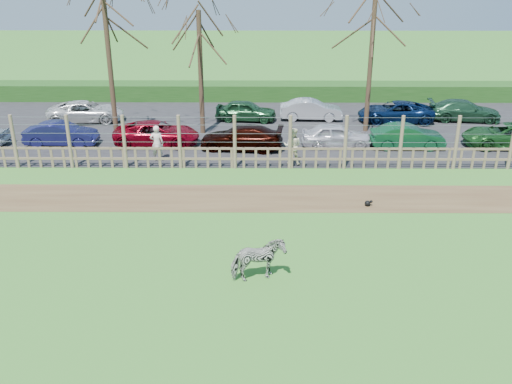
{
  "coord_description": "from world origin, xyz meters",
  "views": [
    {
      "loc": [
        1.14,
        -16.61,
        9.05
      ],
      "look_at": [
        1.0,
        2.5,
        1.1
      ],
      "focal_mm": 40.0,
      "sensor_mm": 36.0,
      "label": 1
    }
  ],
  "objects_px": {
    "tree_left": "(106,30)",
    "car_1": "(61,134)",
    "car_11": "(311,110)",
    "car_6": "(507,135)",
    "car_3": "(241,137)",
    "crow": "(368,203)",
    "car_4": "(336,135)",
    "car_8": "(86,112)",
    "visitor_b": "(293,146)",
    "car_12": "(396,112)",
    "tree_right": "(373,34)",
    "car_5": "(407,136)",
    "car_13": "(464,110)",
    "car_2": "(157,133)",
    "visitor_a": "(157,143)",
    "zebra": "(258,260)",
    "tree_mid": "(200,43)",
    "car_10": "(246,111)"
  },
  "relations": [
    {
      "from": "visitor_a",
      "to": "car_3",
      "type": "bearing_deg",
      "value": -158.19
    },
    {
      "from": "crow",
      "to": "car_5",
      "type": "xyz_separation_m",
      "value": [
        3.2,
        7.2,
        0.52
      ]
    },
    {
      "from": "tree_left",
      "to": "car_5",
      "type": "height_order",
      "value": "tree_left"
    },
    {
      "from": "visitor_b",
      "to": "car_3",
      "type": "bearing_deg",
      "value": -30.82
    },
    {
      "from": "car_4",
      "to": "car_6",
      "type": "xyz_separation_m",
      "value": [
        8.63,
        0.05,
        0.0
      ]
    },
    {
      "from": "tree_left",
      "to": "visitor_b",
      "type": "bearing_deg",
      "value": -23.5
    },
    {
      "from": "tree_right",
      "to": "crow",
      "type": "bearing_deg",
      "value": -99.11
    },
    {
      "from": "car_1",
      "to": "car_12",
      "type": "bearing_deg",
      "value": -76.03
    },
    {
      "from": "crow",
      "to": "car_4",
      "type": "bearing_deg",
      "value": 92.81
    },
    {
      "from": "zebra",
      "to": "car_11",
      "type": "bearing_deg",
      "value": -28.26
    },
    {
      "from": "tree_left",
      "to": "car_1",
      "type": "height_order",
      "value": "tree_left"
    },
    {
      "from": "car_11",
      "to": "car_12",
      "type": "relative_size",
      "value": 0.84
    },
    {
      "from": "zebra",
      "to": "car_3",
      "type": "bearing_deg",
      "value": -14.6
    },
    {
      "from": "car_3",
      "to": "car_4",
      "type": "bearing_deg",
      "value": 101.46
    },
    {
      "from": "tree_right",
      "to": "car_4",
      "type": "distance_m",
      "value": 5.79
    },
    {
      "from": "tree_right",
      "to": "car_2",
      "type": "xyz_separation_m",
      "value": [
        -11.14,
        -2.63,
        -4.6
      ]
    },
    {
      "from": "visitor_b",
      "to": "car_1",
      "type": "height_order",
      "value": "visitor_b"
    },
    {
      "from": "zebra",
      "to": "car_2",
      "type": "bearing_deg",
      "value": 3.09
    },
    {
      "from": "car_2",
      "to": "visitor_a",
      "type": "bearing_deg",
      "value": -169.81
    },
    {
      "from": "tree_right",
      "to": "car_13",
      "type": "bearing_deg",
      "value": 19.46
    },
    {
      "from": "zebra",
      "to": "car_13",
      "type": "relative_size",
      "value": 0.38
    },
    {
      "from": "tree_mid",
      "to": "zebra",
      "type": "xyz_separation_m",
      "value": [
        3.09,
        -15.26,
        -4.2
      ]
    },
    {
      "from": "zebra",
      "to": "crow",
      "type": "xyz_separation_m",
      "value": [
        4.26,
        5.5,
        -0.55
      ]
    },
    {
      "from": "car_10",
      "to": "car_12",
      "type": "distance_m",
      "value": 8.71
    },
    {
      "from": "visitor_b",
      "to": "car_12",
      "type": "bearing_deg",
      "value": -120.25
    },
    {
      "from": "car_1",
      "to": "car_3",
      "type": "relative_size",
      "value": 0.88
    },
    {
      "from": "crow",
      "to": "car_12",
      "type": "xyz_separation_m",
      "value": [
        3.66,
        12.05,
        0.52
      ]
    },
    {
      "from": "visitor_b",
      "to": "car_6",
      "type": "distance_m",
      "value": 11.29
    },
    {
      "from": "tree_right",
      "to": "car_6",
      "type": "relative_size",
      "value": 1.7
    },
    {
      "from": "tree_right",
      "to": "car_11",
      "type": "xyz_separation_m",
      "value": [
        -2.85,
        2.29,
        -4.6
      ]
    },
    {
      "from": "car_8",
      "to": "car_11",
      "type": "distance_m",
      "value": 13.19
    },
    {
      "from": "visitor_a",
      "to": "crow",
      "type": "xyz_separation_m",
      "value": [
        9.05,
        -5.16,
        -0.78
      ]
    },
    {
      "from": "visitor_a",
      "to": "car_1",
      "type": "xyz_separation_m",
      "value": [
        -5.3,
        2.34,
        -0.26
      ]
    },
    {
      "from": "tree_mid",
      "to": "car_5",
      "type": "bearing_deg",
      "value": -13.63
    },
    {
      "from": "crow",
      "to": "car_5",
      "type": "distance_m",
      "value": 7.9
    },
    {
      "from": "car_3",
      "to": "car_12",
      "type": "bearing_deg",
      "value": 126.62
    },
    {
      "from": "car_8",
      "to": "car_10",
      "type": "relative_size",
      "value": 1.23
    },
    {
      "from": "visitor_b",
      "to": "car_13",
      "type": "bearing_deg",
      "value": -132.93
    },
    {
      "from": "car_11",
      "to": "car_13",
      "type": "height_order",
      "value": "same"
    },
    {
      "from": "car_8",
      "to": "car_12",
      "type": "bearing_deg",
      "value": -97.22
    },
    {
      "from": "car_8",
      "to": "car_11",
      "type": "height_order",
      "value": "same"
    },
    {
      "from": "car_8",
      "to": "car_4",
      "type": "bearing_deg",
      "value": -115.67
    },
    {
      "from": "crow",
      "to": "car_4",
      "type": "distance_m",
      "value": 7.39
    },
    {
      "from": "car_4",
      "to": "car_1",
      "type": "bearing_deg",
      "value": 89.21
    },
    {
      "from": "tree_left",
      "to": "visitor_b",
      "type": "distance_m",
      "value": 11.03
    },
    {
      "from": "car_4",
      "to": "car_13",
      "type": "xyz_separation_m",
      "value": [
        8.13,
        5.06,
        0.0
      ]
    },
    {
      "from": "car_11",
      "to": "car_6",
      "type": "bearing_deg",
      "value": -116.39
    },
    {
      "from": "car_6",
      "to": "car_13",
      "type": "distance_m",
      "value": 5.03
    },
    {
      "from": "tree_right",
      "to": "crow",
      "type": "height_order",
      "value": "tree_right"
    },
    {
      "from": "tree_right",
      "to": "car_8",
      "type": "bearing_deg",
      "value": 173.79
    }
  ]
}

